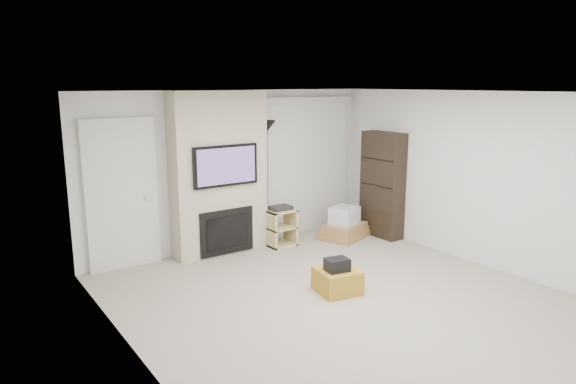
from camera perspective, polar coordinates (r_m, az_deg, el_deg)
floor at (r=6.44m, az=6.26°, el=-11.92°), size 5.00×5.50×0.00m
ceiling at (r=5.89m, az=6.82°, el=10.92°), size 5.00×5.50×0.00m
wall_back at (r=8.26m, az=-6.17°, el=2.52°), size 5.00×0.00×2.50m
wall_left at (r=4.82m, az=-16.51°, el=-4.83°), size 0.00×5.50×2.50m
wall_right at (r=7.89m, az=20.30°, el=1.38°), size 0.00×5.50×2.50m
hvac_vent at (r=6.76m, az=4.82°, el=11.07°), size 0.35×0.18×0.01m
ottoman at (r=6.63m, az=5.49°, el=-9.77°), size 0.58×0.58×0.30m
black_bag at (r=6.50m, az=5.48°, el=-8.04°), size 0.32×0.27×0.16m
fireplace_wall at (r=7.92m, az=-7.65°, el=1.96°), size 1.50×0.47×2.50m
entry_door at (r=7.58m, az=-17.99°, el=-0.37°), size 1.02×0.11×2.14m
vertical_blinds at (r=8.97m, az=1.86°, el=3.48°), size 1.98×0.10×2.37m
floor_lamp at (r=8.25m, az=-2.39°, el=4.98°), size 0.30×0.30×2.03m
av_stand at (r=8.36m, az=-0.84°, el=-3.66°), size 0.45×0.38×0.66m
box_stack at (r=8.85m, az=6.26°, el=-3.78°), size 0.96×0.84×0.54m
bookshelf at (r=8.92m, az=10.44°, el=0.80°), size 0.30×0.80×1.80m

